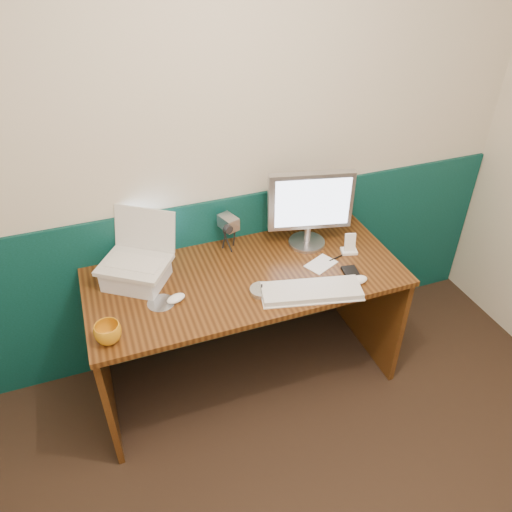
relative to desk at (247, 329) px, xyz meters
name	(u,v)px	position (x,y,z in m)	size (l,w,h in m)	color
back_wall	(214,156)	(-0.04, 0.37, 0.88)	(3.50, 0.04, 2.50)	beige
wainscot	(221,275)	(-0.04, 0.36, 0.12)	(3.48, 0.02, 1.00)	#072F28
desk	(247,329)	(0.00, 0.00, 0.00)	(1.60, 0.70, 0.75)	#341A09
laptop_riser	(136,274)	(-0.53, 0.13, 0.42)	(0.28, 0.23, 0.10)	silver
laptop	(131,244)	(-0.53, 0.13, 0.60)	(0.32, 0.25, 0.27)	silver
monitor	(309,209)	(0.41, 0.15, 0.60)	(0.45, 0.13, 0.45)	#B0AFB4
keyboard	(311,292)	(0.25, -0.25, 0.39)	(0.48, 0.16, 0.03)	silver
mouse_right	(358,280)	(0.50, -0.25, 0.39)	(0.10, 0.06, 0.03)	white
mouse_left	(176,298)	(-0.38, -0.08, 0.39)	(0.10, 0.06, 0.03)	white
mug	(108,333)	(-0.70, -0.24, 0.42)	(0.12, 0.12, 0.09)	#C67E12
camcorder	(229,235)	(-0.01, 0.25, 0.46)	(0.08, 0.12, 0.18)	#A5A6AA
cd_spindle	(262,291)	(0.03, -0.16, 0.39)	(0.12, 0.12, 0.02)	silver
cd_loose_a	(161,303)	(-0.45, -0.07, 0.38)	(0.13, 0.13, 0.00)	#ACB2BC
pen	(339,257)	(0.51, -0.02, 0.38)	(0.01, 0.01, 0.13)	black
papers	(321,264)	(0.40, -0.05, 0.38)	(0.16, 0.11, 0.00)	white
dock	(349,251)	(0.59, 0.00, 0.38)	(0.08, 0.06, 0.02)	white
music_player	(350,242)	(0.59, 0.00, 0.44)	(0.06, 0.01, 0.10)	white
pda	(352,274)	(0.50, -0.18, 0.38)	(0.07, 0.13, 0.01)	black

